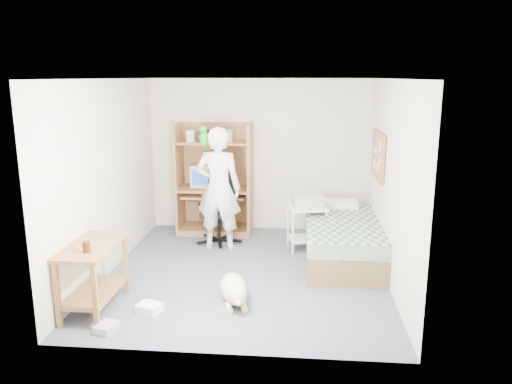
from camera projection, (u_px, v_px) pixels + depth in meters
floor at (246, 272)px, 6.59m from camera, size 4.00×4.00×0.00m
wall_back at (259, 156)px, 8.25m from camera, size 3.60×0.02×2.50m
wall_right at (390, 183)px, 6.15m from camera, size 0.02×4.00×2.50m
wall_left at (108, 177)px, 6.47m from camera, size 0.02×4.00×2.50m
ceiling at (245, 79)px, 6.03m from camera, size 3.60×4.00×0.02m
computer_hutch at (215, 183)px, 8.16m from camera, size 1.20×0.63×1.80m
bed at (343, 240)px, 7.01m from camera, size 1.02×2.02×0.66m
side_desk at (93, 267)px, 5.46m from camera, size 0.50×1.00×0.75m
corkboard at (378, 155)px, 6.98m from camera, size 0.04×0.94×0.66m
office_chair at (220, 217)px, 7.76m from camera, size 0.62×0.62×1.10m
person at (219, 189)px, 7.33m from camera, size 0.70×0.50×1.83m
parrot at (204, 137)px, 7.19m from camera, size 0.13×0.24×0.37m
dog at (234, 289)px, 5.70m from camera, size 0.45×0.94×0.36m
printer_cart at (307, 221)px, 7.39m from camera, size 0.64×0.55×0.67m
printer at (307, 200)px, 7.31m from camera, size 0.48×0.40×0.18m
crt_monitor at (205, 175)px, 8.15m from camera, size 0.44×0.45×0.36m
keyboard at (216, 195)px, 8.03m from camera, size 0.47×0.21×0.03m
pencil_cup at (234, 185)px, 8.04m from camera, size 0.08×0.08×0.12m
drink_glass at (87, 247)px, 5.15m from camera, size 0.08×0.08×0.12m
floor_box_a at (149, 308)px, 5.46m from camera, size 0.30×0.27×0.10m
floor_box_b at (106, 328)px, 5.06m from camera, size 0.23×0.26×0.08m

